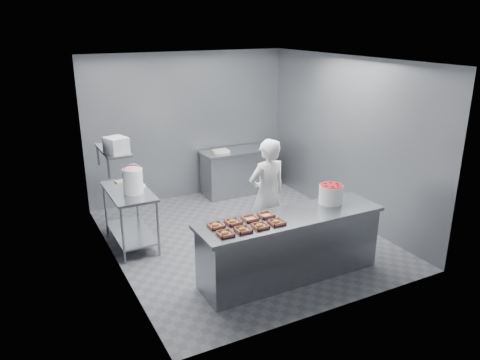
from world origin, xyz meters
The scene contains 24 objects.
floor centered at (0.00, 0.00, 0.00)m, with size 4.50×4.50×0.00m, color #4C4C51.
ceiling centered at (0.00, 0.00, 2.80)m, with size 4.50×4.50×0.00m, color white.
wall_back centered at (0.00, 2.25, 1.40)m, with size 4.00×0.04×2.80m, color slate.
wall_left centered at (-2.00, 0.00, 1.40)m, with size 0.04×4.50×2.80m, color slate.
wall_right centered at (2.00, 0.00, 1.40)m, with size 0.04×4.50×2.80m, color slate.
service_counter centered at (0.00, -1.35, 0.45)m, with size 2.60×0.70×0.90m.
prep_table centered at (-1.65, 0.60, 0.59)m, with size 0.60×1.20×0.90m.
back_counter centered at (0.90, 1.90, 0.45)m, with size 1.50×0.60×0.90m.
wall_shelf centered at (-1.82, 0.60, 1.55)m, with size 0.35×0.90×0.03m, color slate.
tray_0 centered at (-1.03, -1.48, 0.92)m, with size 0.19×0.18×0.06m.
tray_1 centered at (-0.79, -1.48, 0.92)m, with size 0.19×0.18×0.06m.
tray_2 centered at (-0.55, -1.48, 0.92)m, with size 0.19×0.18×0.06m.
tray_3 centered at (-0.31, -1.48, 0.92)m, with size 0.19×0.18×0.06m.
tray_4 centered at (-1.03, -1.22, 0.92)m, with size 0.19×0.18×0.06m.
tray_5 centered at (-0.79, -1.22, 0.92)m, with size 0.19×0.18×0.06m.
tray_6 centered at (-0.54, -1.22, 0.92)m, with size 0.19×0.18×0.04m.
tray_7 centered at (-0.30, -1.22, 0.92)m, with size 0.19×0.18×0.04m.
worker centered at (0.17, -0.44, 0.86)m, with size 0.63×0.41×1.72m, color silver.
strawberry_tub centered at (0.73, -1.23, 1.05)m, with size 0.33×0.33×0.27m.
glaze_bucket centered at (-1.61, 0.45, 1.10)m, with size 0.31×0.29×0.45m.
bucket_lid centered at (-1.51, 0.69, 0.91)m, with size 0.28×0.28×0.02m, color white.
rag centered at (-1.67, 1.04, 0.91)m, with size 0.14×0.12×0.02m, color #CCB28C.
appliance centered at (-1.82, 0.37, 1.68)m, with size 0.26×0.30×0.22m, color gray.
paper_stack centered at (0.51, 1.90, 0.92)m, with size 0.30×0.22×0.05m, color silver.
Camera 1 is at (-3.21, -6.06, 3.33)m, focal length 35.00 mm.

